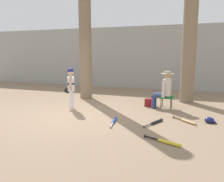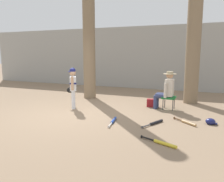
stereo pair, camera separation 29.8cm
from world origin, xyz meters
The scene contains 13 objects.
ground_plane centered at (0.00, 0.00, 0.00)m, with size 60.00×60.00×0.00m, color #897056.
concrete_back_wall centered at (0.00, 5.80, 1.54)m, with size 18.00×0.36×3.08m, color #9E9E99.
tree_near_player centered at (-0.79, 2.45, 2.43)m, with size 0.73×0.73×5.62m.
tree_behind_spectator centered at (3.00, 2.97, 1.74)m, with size 0.73×0.73×4.19m.
young_ballplayer centered at (-0.43, 0.64, 0.74)m, with size 0.50×0.52×1.31m.
folding_stool centered at (2.44, 1.66, 0.36)m, with size 0.41×0.41×0.41m.
seated_spectator centered at (2.34, 1.66, 0.64)m, with size 0.67×0.53×1.20m.
handbag_beside_stool centered at (1.88, 1.81, 0.13)m, with size 0.34×0.18×0.26m, color maroon.
bat_wood_tan centered at (3.11, 0.30, 0.03)m, with size 0.61×0.53×0.07m.
bat_black_composite centered at (2.37, -0.04, 0.03)m, with size 0.39×0.77×0.07m.
bat_yellow_trainer centered at (2.78, -1.29, 0.03)m, with size 0.78×0.36×0.07m.
bat_blue_youth centered at (1.34, -0.29, 0.03)m, with size 0.20×0.80×0.07m.
batting_helmet_navy centered at (3.66, 0.48, 0.07)m, with size 0.28×0.22×0.16m.
Camera 2 is at (3.50, -5.56, 1.74)m, focal length 36.78 mm.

